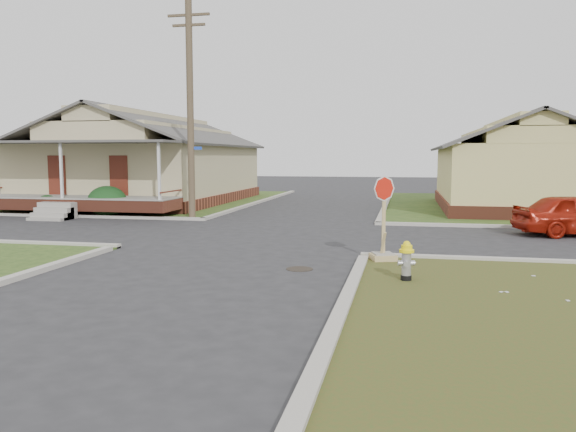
# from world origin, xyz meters

# --- Properties ---
(ground) EXTENTS (120.00, 120.00, 0.00)m
(ground) POSITION_xyz_m (0.00, 0.00, 0.00)
(ground) COLOR #262629
(ground) RESTS_ON ground
(verge_far_left) EXTENTS (19.00, 19.00, 0.05)m
(verge_far_left) POSITION_xyz_m (-13.00, 18.00, 0.03)
(verge_far_left) COLOR #264217
(verge_far_left) RESTS_ON ground
(curbs) EXTENTS (80.00, 40.00, 0.12)m
(curbs) POSITION_xyz_m (0.00, 5.00, 0.00)
(curbs) COLOR #A9A498
(curbs) RESTS_ON ground
(manhole) EXTENTS (0.64, 0.64, 0.01)m
(manhole) POSITION_xyz_m (2.20, -0.50, 0.01)
(manhole) COLOR black
(manhole) RESTS_ON ground
(corner_house) EXTENTS (10.10, 15.50, 5.30)m
(corner_house) POSITION_xyz_m (-10.00, 16.68, 2.28)
(corner_house) COLOR brown
(corner_house) RESTS_ON ground
(side_house_yellow) EXTENTS (7.60, 11.60, 4.70)m
(side_house_yellow) POSITION_xyz_m (10.00, 16.50, 2.19)
(side_house_yellow) COLOR brown
(side_house_yellow) RESTS_ON ground
(utility_pole) EXTENTS (1.80, 0.28, 9.00)m
(utility_pole) POSITION_xyz_m (-4.20, 8.90, 4.66)
(utility_pole) COLOR #493D2A
(utility_pole) RESTS_ON ground
(fire_hydrant) EXTENTS (0.31, 0.31, 0.84)m
(fire_hydrant) POSITION_xyz_m (4.67, -1.41, 0.51)
(fire_hydrant) COLOR black
(fire_hydrant) RESTS_ON ground
(stop_sign) EXTENTS (0.61, 0.59, 2.14)m
(stop_sign) POSITION_xyz_m (4.10, 0.85, 0.51)
(stop_sign) COLOR tan
(stop_sign) RESTS_ON ground
(hedge_left) EXTENTS (1.23, 1.00, 0.94)m
(hedge_left) POSITION_xyz_m (-11.30, 9.22, 0.52)
(hedge_left) COLOR #163D16
(hedge_left) RESTS_ON verge_far_left
(hedge_right) EXTENTS (1.61, 1.32, 1.23)m
(hedge_right) POSITION_xyz_m (-8.37, 9.33, 0.67)
(hedge_right) COLOR #163D16
(hedge_right) RESTS_ON verge_far_left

